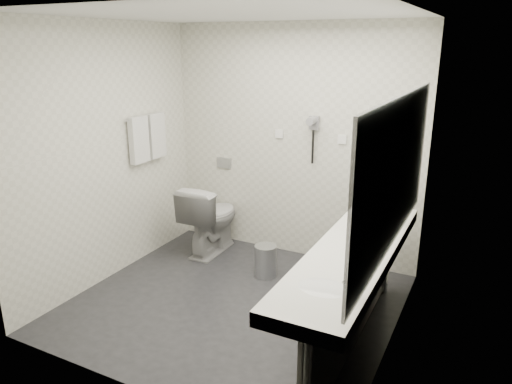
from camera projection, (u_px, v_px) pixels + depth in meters
The scene contains 29 objects.
floor at pixel (234, 303), 4.41m from camera, with size 2.80×2.80×0.00m, color #232327.
ceiling at pixel (230, 14), 3.66m from camera, with size 2.80×2.80×0.00m, color silver.
wall_back at pixel (292, 144), 5.14m from camera, with size 2.80×2.80×0.00m, color silver.
wall_front at pixel (126, 220), 2.93m from camera, with size 2.80×2.80×0.00m, color silver.
wall_left at pixel (107, 155), 4.64m from camera, with size 2.60×2.60×0.00m, color silver.
wall_right at pixel (402, 195), 3.43m from camera, with size 2.60×2.60×0.00m, color silver.
vanity_counter at pixel (353, 255), 3.51m from camera, with size 0.55×2.20×0.10m, color white.
vanity_panel at pixel (353, 307), 3.63m from camera, with size 0.03×2.15×0.75m, color gray.
vanity_post_far at pixel (387, 256), 4.50m from camera, with size 0.06×0.06×0.75m, color silver.
mirror at pixel (396, 174), 3.20m from camera, with size 0.02×2.20×1.05m, color #B2BCC6.
basin_near at pixel (323, 290), 2.95m from camera, with size 0.40×0.31×0.05m, color white.
basin_far at pixel (375, 222), 4.05m from camera, with size 0.40×0.31×0.05m, color white.
faucet_near at pixel (355, 284), 2.84m from camera, with size 0.04×0.04×0.15m, color silver.
faucet_far at pixel (399, 216), 3.94m from camera, with size 0.04×0.04×0.15m, color silver.
soap_bottle_a at pixel (358, 242), 3.51m from camera, with size 0.04×0.04×0.09m, color white.
soap_bottle_b at pixel (362, 242), 3.51m from camera, with size 0.07×0.07×0.09m, color white.
glass_left at pixel (374, 232), 3.68m from camera, with size 0.05×0.05×0.10m, color silver.
toilet at pixel (211, 218), 5.40m from camera, with size 0.45×0.79×0.80m, color white.
flush_plate at pixel (224, 163), 5.59m from camera, with size 0.18×0.02×0.12m, color #B2B5BA.
pedal_bin at pixel (266, 261), 4.88m from camera, with size 0.23×0.23×0.32m, color #B2B5BA.
bin_lid at pixel (266, 246), 4.83m from camera, with size 0.23×0.23×0.01m, color #B2B5BA.
towel_rail at pixel (146, 117), 5.00m from camera, with size 0.02×0.02×0.62m, color silver.
towel_near at pixel (139, 140), 4.94m from camera, with size 0.07×0.24×0.48m, color silver.
towel_far at pixel (156, 135), 5.18m from camera, with size 0.07×0.24×0.48m, color silver.
dryer_cradle at pixel (314, 123), 4.93m from camera, with size 0.10×0.04×0.14m, color gray.
dryer_barrel at pixel (312, 121), 4.86m from camera, with size 0.08×0.08×0.14m, color gray.
dryer_cord at pixel (313, 147), 4.99m from camera, with size 0.02×0.02×0.35m, color black.
switch_plate_a at pixel (279, 134), 5.17m from camera, with size 0.09×0.02×0.09m, color white.
switch_plate_b at pixel (342, 139), 4.86m from camera, with size 0.09×0.02×0.09m, color white.
Camera 1 is at (1.96, -3.38, 2.29)m, focal length 33.67 mm.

